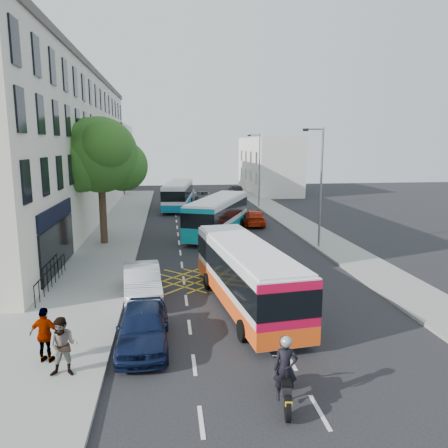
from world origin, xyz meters
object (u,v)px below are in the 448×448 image
object	(u,v)px
bus_near	(246,274)
motorbike	(285,372)
parked_car_silver	(142,282)
lamp_near	(320,181)
street_tree	(100,156)
lamp_far	(259,166)
bus_mid	(218,215)
bus_far	(178,195)
red_hatchback	(254,217)
parked_car_blue	(143,326)
pedestrian_far	(45,335)
pedestrian_near	(63,347)
distant_car_grey	(203,196)
distant_car_dark	(235,190)

from	to	relation	value
bus_near	motorbike	xyz separation A→B (m)	(-0.22, -7.41, -0.53)
motorbike	parked_car_silver	xyz separation A→B (m)	(-4.38, 9.14, -0.17)
lamp_near	street_tree	bearing A→B (deg)	168.60
lamp_far	bus_mid	world-z (taller)	lamp_far
bus_far	red_hatchback	world-z (taller)	bus_far
bus_mid	lamp_far	bearing A→B (deg)	88.97
parked_car_blue	bus_far	bearing A→B (deg)	86.03
bus_mid	pedestrian_far	size ratio (longest dim) A/B	5.80
bus_mid	parked_car_silver	bearing A→B (deg)	-88.07
motorbike	bus_mid	bearing A→B (deg)	97.33
parked_car_blue	pedestrian_near	bearing A→B (deg)	-139.41
red_hatchback	pedestrian_far	xyz separation A→B (m)	(-11.51, -23.68, 0.39)
bus_mid	parked_car_blue	world-z (taller)	bus_mid
motorbike	pedestrian_far	world-z (taller)	motorbike
parked_car_silver	red_hatchback	xyz separation A→B (m)	(8.79, 17.57, -0.10)
bus_far	parked_car_silver	bearing A→B (deg)	-87.45
pedestrian_far	bus_mid	bearing A→B (deg)	-97.14
street_tree	lamp_far	world-z (taller)	street_tree
bus_mid	pedestrian_near	size ratio (longest dim) A/B	5.73
pedestrian_near	distant_car_grey	bearing A→B (deg)	81.89
lamp_near	pedestrian_near	distance (m)	20.70
bus_far	lamp_far	bearing A→B (deg)	6.91
lamp_far	bus_mid	size ratio (longest dim) A/B	0.75
lamp_far	bus_near	bearing A→B (deg)	-102.77
parked_car_silver	red_hatchback	size ratio (longest dim) A/B	1.01
street_tree	parked_car_silver	xyz separation A→B (m)	(3.29, -11.30, -5.52)
parked_car_blue	distant_car_grey	distance (m)	40.19
lamp_near	distant_car_grey	xyz separation A→B (m)	(-5.78, 26.39, -4.02)
distant_car_grey	lamp_near	bearing A→B (deg)	-74.27
bus_mid	distant_car_dark	distance (m)	27.42
lamp_near	motorbike	world-z (taller)	lamp_near
red_hatchback	street_tree	bearing A→B (deg)	34.13
lamp_far	bus_near	xyz separation A→B (m)	(-6.81, -30.06, -3.14)
bus_far	street_tree	bearing A→B (deg)	-101.05
distant_car_dark	bus_mid	bearing A→B (deg)	75.60
bus_mid	distant_car_grey	bearing A→B (deg)	111.13
street_tree	distant_car_grey	bearing A→B (deg)	69.15
bus_near	bus_mid	world-z (taller)	bus_mid
bus_far	distant_car_grey	world-z (taller)	bus_far
lamp_far	parked_car_silver	size ratio (longest dim) A/B	1.70
street_tree	lamp_far	distance (m)	22.57
lamp_far	distant_car_grey	distance (m)	9.51
bus_far	motorbike	size ratio (longest dim) A/B	4.77
lamp_far	pedestrian_far	world-z (taller)	lamp_far
street_tree	pedestrian_near	world-z (taller)	street_tree
lamp_near	bus_mid	distance (m)	8.92
street_tree	pedestrian_near	distance (m)	19.15
bus_far	motorbike	xyz separation A→B (m)	(1.95, -37.55, -0.61)
lamp_near	pedestrian_far	distance (m)	20.51
red_hatchback	distant_car_dark	xyz separation A→B (m)	(1.93, 23.19, -0.04)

